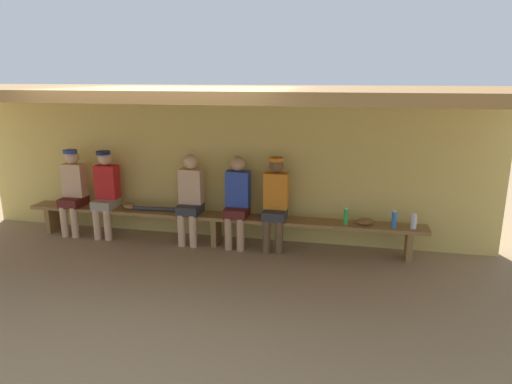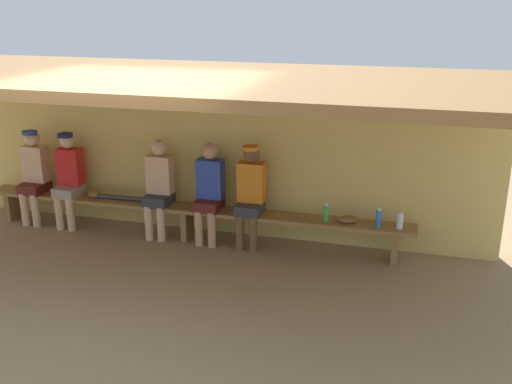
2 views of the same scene
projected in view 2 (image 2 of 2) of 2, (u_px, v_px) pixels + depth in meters
ground_plane at (136, 290)px, 6.59m from camera, size 24.00×24.00×0.00m
back_wall at (197, 152)px, 8.07m from camera, size 8.00×0.20×2.20m
dugout_roof at (151, 79)px, 6.51m from camera, size 8.00×2.80×0.12m
bench at (187, 211)px, 7.88m from camera, size 6.00×0.36×0.46m
player_leftmost at (34, 172)px, 8.37m from camera, size 0.34×0.42×1.34m
player_rightmost at (209, 189)px, 7.69m from camera, size 0.34×0.42×1.34m
player_with_sunglasses at (69, 175)px, 8.22m from camera, size 0.34×0.42×1.34m
player_in_red at (250, 192)px, 7.54m from camera, size 0.34×0.42×1.34m
player_near_post at (159, 185)px, 7.88m from camera, size 0.34×0.42×1.34m
water_bottle_blue at (378, 218)px, 7.13m from camera, size 0.07×0.07×0.24m
water_bottle_clear at (400, 221)px, 7.08m from camera, size 0.08×0.08×0.21m
water_bottle_orange at (326, 213)px, 7.29m from camera, size 0.07×0.07×0.24m
baseball_glove_worn at (94, 194)px, 8.22m from camera, size 0.29×0.29×0.09m
baseball_glove_dark_brown at (347, 219)px, 7.28m from camera, size 0.28×0.24×0.09m
baseball_bat at (124, 198)px, 8.08m from camera, size 0.79×0.11×0.07m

